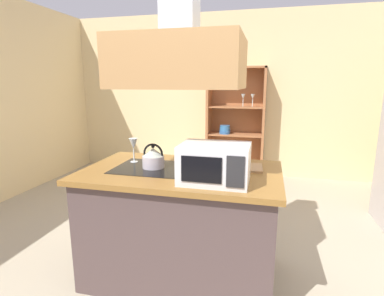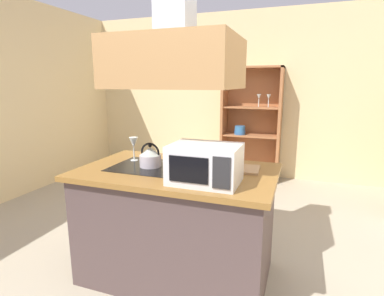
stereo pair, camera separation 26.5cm
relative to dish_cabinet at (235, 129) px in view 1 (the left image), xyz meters
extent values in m
plane|color=tan|center=(0.05, -2.78, -0.81)|extent=(7.80, 7.80, 0.00)
cube|color=beige|center=(0.05, 0.22, 0.54)|extent=(6.00, 0.12, 2.70)
cube|color=#4D3C3C|center=(-0.12, -2.86, -0.38)|extent=(1.44, 0.85, 0.86)
cube|color=olive|center=(-0.12, -2.86, 0.07)|extent=(1.52, 0.93, 0.04)
cube|color=black|center=(-0.35, -2.86, 0.09)|extent=(0.60, 0.48, 0.00)
cube|color=#B1824E|center=(-0.12, -2.86, 0.89)|extent=(0.90, 0.70, 0.36)
cube|color=#A3653C|center=(-0.44, -0.04, 0.10)|extent=(0.04, 0.40, 1.81)
cube|color=#A3653C|center=(0.45, -0.04, 0.10)|extent=(0.04, 0.40, 1.81)
cube|color=#A3653C|center=(0.00, -0.04, 0.99)|extent=(0.94, 0.40, 0.03)
cube|color=#A3653C|center=(0.00, -0.04, -0.77)|extent=(0.94, 0.40, 0.08)
cube|color=#A3653C|center=(0.00, 0.15, 0.10)|extent=(0.94, 0.02, 1.81)
cube|color=#A3653C|center=(0.00, -0.04, -0.08)|extent=(0.86, 0.36, 0.02)
cube|color=#A3653C|center=(0.00, -0.04, 0.37)|extent=(0.86, 0.36, 0.02)
cylinder|color=#3162A3|center=(-0.16, -0.09, -0.04)|extent=(0.18, 0.18, 0.05)
cylinder|color=teal|center=(-0.16, -0.09, 0.00)|extent=(0.17, 0.17, 0.05)
cylinder|color=teal|center=(-0.16, -0.09, 0.05)|extent=(0.16, 0.16, 0.05)
cylinder|color=silver|center=(0.12, -0.08, 0.44)|extent=(0.01, 0.01, 0.12)
cone|color=silver|center=(0.12, -0.08, 0.54)|extent=(0.07, 0.07, 0.08)
cylinder|color=silver|center=(0.27, -0.08, 0.44)|extent=(0.01, 0.01, 0.12)
cone|color=silver|center=(0.27, -0.08, 0.54)|extent=(0.07, 0.07, 0.08)
cylinder|color=#BEB6C2|center=(-0.35, -2.86, 0.14)|extent=(0.17, 0.17, 0.10)
cone|color=#B3C1B8|center=(-0.35, -2.86, 0.22)|extent=(0.16, 0.16, 0.06)
sphere|color=black|center=(-0.35, -2.86, 0.27)|extent=(0.03, 0.03, 0.03)
torus|color=black|center=(-0.35, -2.86, 0.21)|extent=(0.16, 0.02, 0.16)
cube|color=tan|center=(0.32, -2.71, 0.10)|extent=(0.35, 0.26, 0.02)
cube|color=silver|center=(0.18, -3.09, 0.22)|extent=(0.46, 0.34, 0.26)
cube|color=black|center=(0.12, -3.26, 0.22)|extent=(0.26, 0.01, 0.17)
cube|color=#262628|center=(0.33, -3.26, 0.22)|extent=(0.11, 0.01, 0.20)
cylinder|color=silver|center=(-0.57, -2.74, 0.10)|extent=(0.06, 0.06, 0.01)
cylinder|color=silver|center=(-0.57, -2.74, 0.15)|extent=(0.01, 0.01, 0.11)
cone|color=silver|center=(-0.57, -2.74, 0.25)|extent=(0.08, 0.08, 0.09)
camera|label=1|loc=(0.51, -5.03, 0.75)|focal=28.37mm
camera|label=2|loc=(0.76, -4.96, 0.75)|focal=28.37mm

